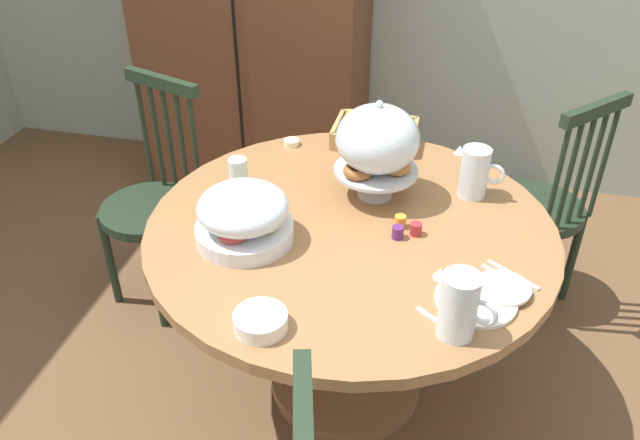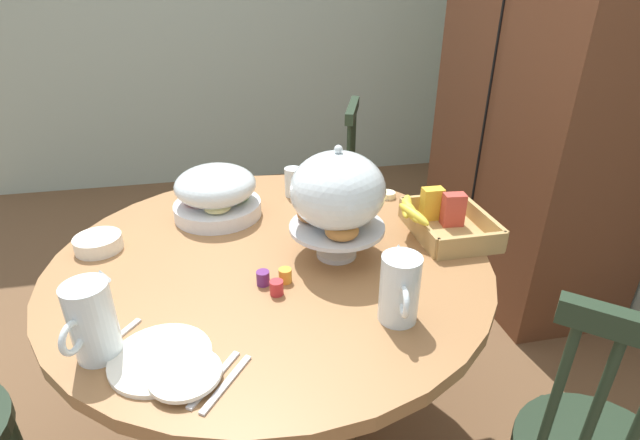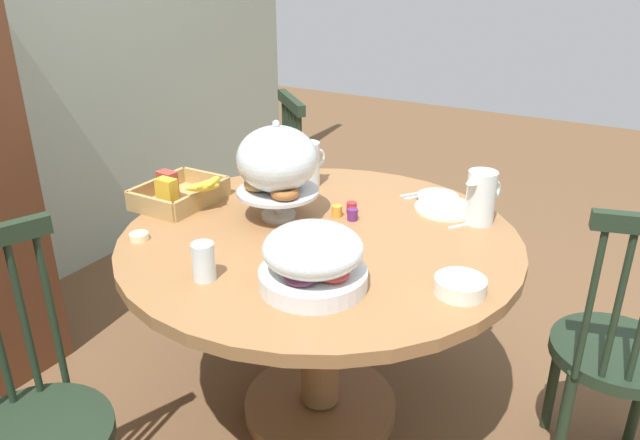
{
  "view_description": "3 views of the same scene",
  "coord_description": "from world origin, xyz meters",
  "px_view_note": "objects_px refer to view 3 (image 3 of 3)",
  "views": [
    {
      "loc": [
        0.42,
        -1.53,
        1.89
      ],
      "look_at": [
        0.03,
        0.12,
        0.74
      ],
      "focal_mm": 36.04,
      "sensor_mm": 36.0,
      "label": 1
    },
    {
      "loc": [
        1.36,
        0.01,
        1.48
      ],
      "look_at": [
        0.13,
        0.27,
        0.84
      ],
      "focal_mm": 26.64,
      "sensor_mm": 36.0,
      "label": 2
    },
    {
      "loc": [
        -1.43,
        -0.79,
        1.59
      ],
      "look_at": [
        0.13,
        0.12,
        0.79
      ],
      "focal_mm": 34.35,
      "sensor_mm": 36.0,
      "label": 3
    }
  ],
  "objects_px": {
    "pastry_stand_with_dome": "(277,163)",
    "orange_juice_pitcher": "(308,166)",
    "fruit_platter_covered": "(313,259)",
    "china_plate_large": "(446,208)",
    "windsor_chair_by_cabinet": "(619,356)",
    "butter_dish": "(139,236)",
    "china_plate_small": "(438,196)",
    "drinking_glass": "(204,261)",
    "windsor_chair_facing_door": "(266,207)",
    "cereal_basket": "(181,193)",
    "cereal_bowl": "(460,286)",
    "dining_table": "(320,286)",
    "milk_pitcher": "(481,200)",
    "windsor_chair_near_window": "(30,433)"
  },
  "relations": [
    {
      "from": "milk_pitcher",
      "to": "cereal_basket",
      "type": "distance_m",
      "value": 1.05
    },
    {
      "from": "fruit_platter_covered",
      "to": "drinking_glass",
      "type": "relative_size",
      "value": 2.73
    },
    {
      "from": "drinking_glass",
      "to": "butter_dish",
      "type": "distance_m",
      "value": 0.36
    },
    {
      "from": "pastry_stand_with_dome",
      "to": "china_plate_small",
      "type": "height_order",
      "value": "pastry_stand_with_dome"
    },
    {
      "from": "windsor_chair_by_cabinet",
      "to": "fruit_platter_covered",
      "type": "xyz_separation_m",
      "value": [
        -0.53,
        0.77,
        0.37
      ]
    },
    {
      "from": "cereal_bowl",
      "to": "drinking_glass",
      "type": "distance_m",
      "value": 0.71
    },
    {
      "from": "dining_table",
      "to": "windsor_chair_near_window",
      "type": "xyz_separation_m",
      "value": [
        -0.88,
        0.35,
        -0.09
      ]
    },
    {
      "from": "orange_juice_pitcher",
      "to": "butter_dish",
      "type": "bearing_deg",
      "value": 162.94
    },
    {
      "from": "windsor_chair_near_window",
      "to": "butter_dish",
      "type": "xyz_separation_m",
      "value": [
        0.56,
        0.13,
        0.3
      ]
    },
    {
      "from": "orange_juice_pitcher",
      "to": "butter_dish",
      "type": "xyz_separation_m",
      "value": [
        -0.69,
        0.21,
        -0.07
      ]
    },
    {
      "from": "orange_juice_pitcher",
      "to": "milk_pitcher",
      "type": "distance_m",
      "value": 0.69
    },
    {
      "from": "windsor_chair_facing_door",
      "to": "fruit_platter_covered",
      "type": "distance_m",
      "value": 1.33
    },
    {
      "from": "windsor_chair_facing_door",
      "to": "cereal_bowl",
      "type": "distance_m",
      "value": 1.47
    },
    {
      "from": "china_plate_large",
      "to": "cereal_bowl",
      "type": "xyz_separation_m",
      "value": [
        -0.53,
        -0.23,
        0.02
      ]
    },
    {
      "from": "cereal_basket",
      "to": "butter_dish",
      "type": "relative_size",
      "value": 5.27
    },
    {
      "from": "pastry_stand_with_dome",
      "to": "china_plate_small",
      "type": "bearing_deg",
      "value": -44.9
    },
    {
      "from": "fruit_platter_covered",
      "to": "cereal_bowl",
      "type": "bearing_deg",
      "value": -65.38
    },
    {
      "from": "dining_table",
      "to": "fruit_platter_covered",
      "type": "bearing_deg",
      "value": -153.16
    },
    {
      "from": "windsor_chair_by_cabinet",
      "to": "pastry_stand_with_dome",
      "type": "distance_m",
      "value": 1.23
    },
    {
      "from": "windsor_chair_facing_door",
      "to": "china_plate_large",
      "type": "relative_size",
      "value": 4.43
    },
    {
      "from": "cereal_bowl",
      "to": "fruit_platter_covered",
      "type": "bearing_deg",
      "value": 114.62
    },
    {
      "from": "windsor_chair_by_cabinet",
      "to": "butter_dish",
      "type": "relative_size",
      "value": 16.25
    },
    {
      "from": "windsor_chair_by_cabinet",
      "to": "windsor_chair_facing_door",
      "type": "bearing_deg",
      "value": 74.9
    },
    {
      "from": "cereal_basket",
      "to": "orange_juice_pitcher",
      "type": "bearing_deg",
      "value": -36.85
    },
    {
      "from": "windsor_chair_facing_door",
      "to": "pastry_stand_with_dome",
      "type": "xyz_separation_m",
      "value": [
        -0.61,
        -0.49,
        0.49
      ]
    },
    {
      "from": "fruit_platter_covered",
      "to": "orange_juice_pitcher",
      "type": "bearing_deg",
      "value": 32.22
    },
    {
      "from": "drinking_glass",
      "to": "butter_dish",
      "type": "xyz_separation_m",
      "value": [
        0.09,
        0.35,
        -0.04
      ]
    },
    {
      "from": "windsor_chair_near_window",
      "to": "windsor_chair_facing_door",
      "type": "height_order",
      "value": "same"
    },
    {
      "from": "pastry_stand_with_dome",
      "to": "china_plate_small",
      "type": "xyz_separation_m",
      "value": [
        0.42,
        -0.42,
        -0.18
      ]
    },
    {
      "from": "fruit_platter_covered",
      "to": "china_plate_large",
      "type": "xyz_separation_m",
      "value": [
        0.7,
        -0.13,
        -0.08
      ]
    },
    {
      "from": "china_plate_small",
      "to": "butter_dish",
      "type": "xyz_separation_m",
      "value": [
        -0.79,
        0.71,
        -0.01
      ]
    },
    {
      "from": "milk_pitcher",
      "to": "butter_dish",
      "type": "bearing_deg",
      "value": 126.98
    },
    {
      "from": "windsor_chair_by_cabinet",
      "to": "windsor_chair_near_window",
      "type": "bearing_deg",
      "value": 131.16
    },
    {
      "from": "dining_table",
      "to": "drinking_glass",
      "type": "bearing_deg",
      "value": 162.37
    },
    {
      "from": "dining_table",
      "to": "milk_pitcher",
      "type": "height_order",
      "value": "milk_pitcher"
    },
    {
      "from": "windsor_chair_by_cabinet",
      "to": "milk_pitcher",
      "type": "xyz_separation_m",
      "value": [
        0.12,
        0.5,
        0.37
      ]
    },
    {
      "from": "china_plate_small",
      "to": "drinking_glass",
      "type": "height_order",
      "value": "drinking_glass"
    },
    {
      "from": "windsor_chair_near_window",
      "to": "china_plate_small",
      "type": "relative_size",
      "value": 6.5
    },
    {
      "from": "dining_table",
      "to": "pastry_stand_with_dome",
      "type": "relative_size",
      "value": 3.78
    },
    {
      "from": "pastry_stand_with_dome",
      "to": "orange_juice_pitcher",
      "type": "distance_m",
      "value": 0.35
    },
    {
      "from": "china_plate_small",
      "to": "drinking_glass",
      "type": "relative_size",
      "value": 1.36
    },
    {
      "from": "pastry_stand_with_dome",
      "to": "orange_juice_pitcher",
      "type": "bearing_deg",
      "value": 13.34
    },
    {
      "from": "windsor_chair_near_window",
      "to": "windsor_chair_facing_door",
      "type": "distance_m",
      "value": 1.58
    },
    {
      "from": "china_plate_large",
      "to": "fruit_platter_covered",
      "type": "bearing_deg",
      "value": 169.09
    },
    {
      "from": "milk_pitcher",
      "to": "china_plate_large",
      "type": "relative_size",
      "value": 0.83
    },
    {
      "from": "windsor_chair_by_cabinet",
      "to": "fruit_platter_covered",
      "type": "bearing_deg",
      "value": 124.32
    },
    {
      "from": "windsor_chair_near_window",
      "to": "orange_juice_pitcher",
      "type": "xyz_separation_m",
      "value": [
        1.25,
        -0.08,
        0.37
      ]
    },
    {
      "from": "cereal_basket",
      "to": "drinking_glass",
      "type": "relative_size",
      "value": 2.87
    },
    {
      "from": "windsor_chair_near_window",
      "to": "pastry_stand_with_dome",
      "type": "relative_size",
      "value": 2.83
    },
    {
      "from": "cereal_basket",
      "to": "butter_dish",
      "type": "bearing_deg",
      "value": -163.94
    }
  ]
}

